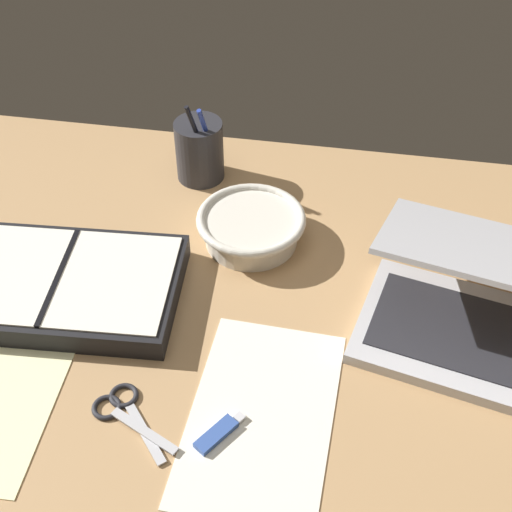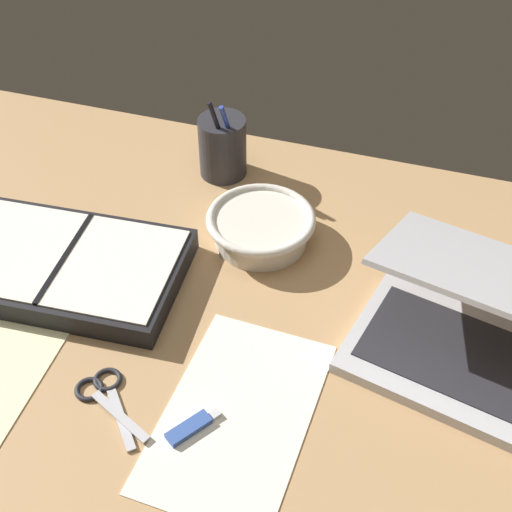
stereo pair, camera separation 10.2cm
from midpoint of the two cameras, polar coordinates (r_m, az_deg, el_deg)
desk_top at (r=100.69cm, az=-4.35°, el=-7.74°), size 140.00×100.00×2.00cm
laptop at (r=101.29cm, az=14.54°, el=-4.18°), size 35.23×32.72×14.86cm
bowl at (r=112.92cm, az=-2.97°, el=2.25°), size 17.37×17.37×5.22cm
pen_cup at (r=125.56cm, az=-6.88°, el=8.31°), size 8.36×8.36×15.96cm
planner at (r=110.13cm, az=-17.92°, el=-2.35°), size 36.14×24.11×4.12cm
scissors at (r=95.67cm, az=-13.72°, el=-11.98°), size 12.66×11.08×0.80cm
paper_sheet_front at (r=92.94cm, az=-2.78°, el=-12.81°), size 19.20×30.53×0.16cm
usb_drive at (r=91.34cm, az=-6.17°, el=-14.18°), size 5.37×6.86×1.00cm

